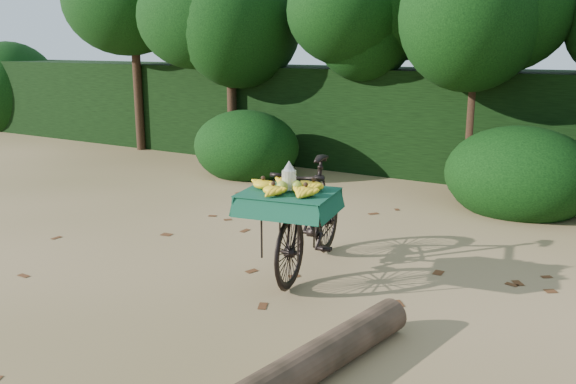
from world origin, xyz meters
The scene contains 6 objects.
ground centered at (0.00, 0.00, 0.00)m, with size 80.00×80.00×0.00m, color tan.
vendor_bicycle centered at (0.16, 0.91, 0.58)m, with size 0.98×1.96×1.13m.
hedge_backdrop centered at (0.00, 6.30, 0.90)m, with size 26.00×1.80×1.80m, color black.
tree_row centered at (-0.65, 5.50, 2.00)m, with size 14.50×2.00×4.00m, color black, non-canonical shape.
bush_clumps centered at (0.50, 4.30, 0.45)m, with size 8.80×1.70×0.90m, color black, non-canonical shape.
leaf_litter centered at (0.00, 0.65, 0.01)m, with size 7.00×7.30×0.01m, color #552D16, non-canonical shape.
Camera 1 is at (2.99, -4.17, 2.23)m, focal length 38.00 mm.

